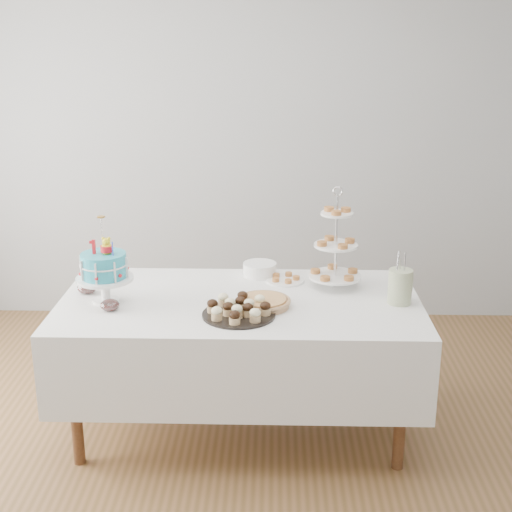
{
  "coord_description": "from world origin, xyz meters",
  "views": [
    {
      "loc": [
        0.18,
        -3.24,
        2.14
      ],
      "look_at": [
        0.09,
        0.3,
        1.02
      ],
      "focal_mm": 50.0,
      "sensor_mm": 36.0,
      "label": 1
    }
  ],
  "objects_px": {
    "table": "(240,339)",
    "tiered_stand": "(336,246)",
    "plate_stack": "(260,269)",
    "pastry_plate": "(285,279)",
    "jam_bowl_b": "(87,288)",
    "pie": "(263,302)",
    "utensil_pitcher": "(400,285)",
    "jam_bowl_a": "(110,305)",
    "cupcake_tray": "(239,308)",
    "birthday_cake": "(105,280)"
  },
  "relations": [
    {
      "from": "tiered_stand",
      "to": "jam_bowl_b",
      "type": "bearing_deg",
      "value": -174.26
    },
    {
      "from": "birthday_cake",
      "to": "plate_stack",
      "type": "distance_m",
      "value": 0.92
    },
    {
      "from": "cupcake_tray",
      "to": "jam_bowl_a",
      "type": "relative_size",
      "value": 3.77
    },
    {
      "from": "plate_stack",
      "to": "pastry_plate",
      "type": "bearing_deg",
      "value": -33.24
    },
    {
      "from": "birthday_cake",
      "to": "pie",
      "type": "relative_size",
      "value": 1.6
    },
    {
      "from": "pastry_plate",
      "to": "tiered_stand",
      "type": "bearing_deg",
      "value": -16.6
    },
    {
      "from": "jam_bowl_b",
      "to": "utensil_pitcher",
      "type": "xyz_separation_m",
      "value": [
        1.68,
        -0.11,
        0.07
      ]
    },
    {
      "from": "pastry_plate",
      "to": "utensil_pitcher",
      "type": "bearing_deg",
      "value": -28.51
    },
    {
      "from": "pie",
      "to": "jam_bowl_b",
      "type": "height_order",
      "value": "jam_bowl_b"
    },
    {
      "from": "table",
      "to": "jam_bowl_b",
      "type": "height_order",
      "value": "jam_bowl_b"
    },
    {
      "from": "jam_bowl_a",
      "to": "birthday_cake",
      "type": "bearing_deg",
      "value": 112.13
    },
    {
      "from": "birthday_cake",
      "to": "pastry_plate",
      "type": "height_order",
      "value": "birthday_cake"
    },
    {
      "from": "cupcake_tray",
      "to": "utensil_pitcher",
      "type": "relative_size",
      "value": 1.32
    },
    {
      "from": "table",
      "to": "tiered_stand",
      "type": "relative_size",
      "value": 3.35
    },
    {
      "from": "cupcake_tray",
      "to": "utensil_pitcher",
      "type": "bearing_deg",
      "value": 13.22
    },
    {
      "from": "cupcake_tray",
      "to": "pie",
      "type": "distance_m",
      "value": 0.18
    },
    {
      "from": "pastry_plate",
      "to": "jam_bowl_b",
      "type": "bearing_deg",
      "value": -168.57
    },
    {
      "from": "utensil_pitcher",
      "to": "jam_bowl_a",
      "type": "bearing_deg",
      "value": 172.06
    },
    {
      "from": "table",
      "to": "birthday_cake",
      "type": "xyz_separation_m",
      "value": [
        -0.71,
        -0.05,
        0.35
      ]
    },
    {
      "from": "tiered_stand",
      "to": "utensil_pitcher",
      "type": "height_order",
      "value": "tiered_stand"
    },
    {
      "from": "table",
      "to": "pie",
      "type": "relative_size",
      "value": 6.7
    },
    {
      "from": "pie",
      "to": "cupcake_tray",
      "type": "bearing_deg",
      "value": -133.85
    },
    {
      "from": "cupcake_tray",
      "to": "pie",
      "type": "bearing_deg",
      "value": 46.15
    },
    {
      "from": "table",
      "to": "pastry_plate",
      "type": "bearing_deg",
      "value": 50.88
    },
    {
      "from": "tiered_stand",
      "to": "plate_stack",
      "type": "distance_m",
      "value": 0.5
    },
    {
      "from": "plate_stack",
      "to": "table",
      "type": "bearing_deg",
      "value": -103.77
    },
    {
      "from": "table",
      "to": "plate_stack",
      "type": "distance_m",
      "value": 0.49
    },
    {
      "from": "plate_stack",
      "to": "utensil_pitcher",
      "type": "height_order",
      "value": "utensil_pitcher"
    },
    {
      "from": "pie",
      "to": "tiered_stand",
      "type": "bearing_deg",
      "value": 38.43
    },
    {
      "from": "jam_bowl_b",
      "to": "pie",
      "type": "bearing_deg",
      "value": -10.29
    },
    {
      "from": "pastry_plate",
      "to": "jam_bowl_b",
      "type": "height_order",
      "value": "jam_bowl_b"
    },
    {
      "from": "plate_stack",
      "to": "utensil_pitcher",
      "type": "bearing_deg",
      "value": -29.48
    },
    {
      "from": "utensil_pitcher",
      "to": "cupcake_tray",
      "type": "bearing_deg",
      "value": 179.94
    },
    {
      "from": "table",
      "to": "utensil_pitcher",
      "type": "relative_size",
      "value": 6.82
    },
    {
      "from": "tiered_stand",
      "to": "pastry_plate",
      "type": "distance_m",
      "value": 0.37
    },
    {
      "from": "plate_stack",
      "to": "jam_bowl_a",
      "type": "height_order",
      "value": "plate_stack"
    },
    {
      "from": "jam_bowl_a",
      "to": "table",
      "type": "bearing_deg",
      "value": 14.11
    },
    {
      "from": "jam_bowl_b",
      "to": "plate_stack",
      "type": "bearing_deg",
      "value": 18.58
    },
    {
      "from": "plate_stack",
      "to": "jam_bowl_b",
      "type": "distance_m",
      "value": 0.99
    },
    {
      "from": "birthday_cake",
      "to": "utensil_pitcher",
      "type": "distance_m",
      "value": 1.55
    },
    {
      "from": "tiered_stand",
      "to": "plate_stack",
      "type": "bearing_deg",
      "value": 157.13
    },
    {
      "from": "table",
      "to": "tiered_stand",
      "type": "height_order",
      "value": "tiered_stand"
    },
    {
      "from": "pastry_plate",
      "to": "jam_bowl_b",
      "type": "xyz_separation_m",
      "value": [
        -1.08,
        -0.22,
        0.02
      ]
    },
    {
      "from": "tiered_stand",
      "to": "jam_bowl_a",
      "type": "height_order",
      "value": "tiered_stand"
    },
    {
      "from": "pastry_plate",
      "to": "utensil_pitcher",
      "type": "distance_m",
      "value": 0.68
    },
    {
      "from": "birthday_cake",
      "to": "utensil_pitcher",
      "type": "relative_size",
      "value": 1.63
    },
    {
      "from": "table",
      "to": "pastry_plate",
      "type": "height_order",
      "value": "pastry_plate"
    },
    {
      "from": "cupcake_tray",
      "to": "plate_stack",
      "type": "xyz_separation_m",
      "value": [
        0.09,
        0.62,
        -0.0
      ]
    },
    {
      "from": "cupcake_tray",
      "to": "tiered_stand",
      "type": "relative_size",
      "value": 0.65
    },
    {
      "from": "cupcake_tray",
      "to": "pie",
      "type": "height_order",
      "value": "cupcake_tray"
    }
  ]
}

